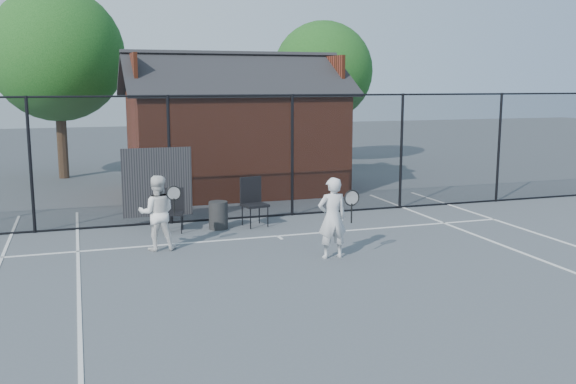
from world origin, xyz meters
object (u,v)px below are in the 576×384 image
object	(u,v)px
chair_left	(173,211)
waste_bin	(218,215)
clubhouse	(234,138)
chair_right	(255,203)
player_back	(157,213)
player_front	(332,218)

from	to	relation	value
chair_left	waste_bin	distance (m)	1.02
clubhouse	chair_right	xyz separation A→B (m)	(-0.71, -4.90, -1.06)
clubhouse	chair_right	bearing A→B (deg)	-98.20
player_back	chair_left	size ratio (longest dim) A/B	1.58
clubhouse	waste_bin	size ratio (longest dim) A/B	10.32
clubhouse	waste_bin	bearing A→B (deg)	-107.72
player_front	chair_right	size ratio (longest dim) A/B	1.40
player_back	waste_bin	size ratio (longest dim) A/B	2.36
player_front	waste_bin	size ratio (longest dim) A/B	2.45
player_back	chair_right	bearing A→B (deg)	30.79
clubhouse	player_front	distance (m)	8.01
clubhouse	waste_bin	distance (m)	5.30
chair_left	waste_bin	bearing A→B (deg)	13.11
player_front	chair_right	bearing A→B (deg)	102.29
clubhouse	waste_bin	xyz separation A→B (m)	(-1.57, -4.90, -1.29)
player_front	chair_left	world-z (taller)	player_front
clubhouse	player_front	world-z (taller)	clubhouse
player_back	player_front	bearing A→B (deg)	-28.29
player_front	player_back	xyz separation A→B (m)	(-3.05, 1.64, -0.03)
clubhouse	player_back	size ratio (longest dim) A/B	4.37
chair_left	clubhouse	bearing A→B (deg)	75.35
player_front	clubhouse	bearing A→B (deg)	89.72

